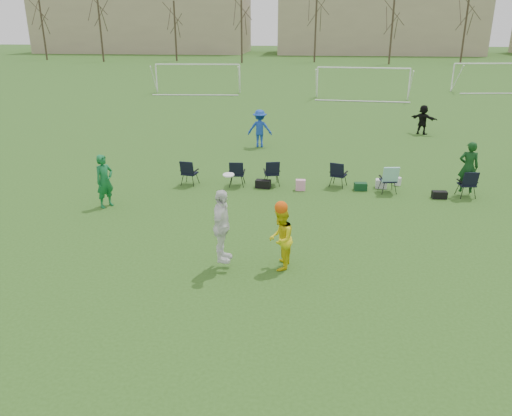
# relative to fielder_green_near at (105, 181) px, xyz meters

# --- Properties ---
(ground) EXTENTS (260.00, 260.00, 0.00)m
(ground) POSITION_rel_fielder_green_near_xyz_m (6.63, -5.13, -0.89)
(ground) COLOR #2C5119
(ground) RESTS_ON ground
(fielder_green_near) EXTENTS (0.70, 0.78, 1.78)m
(fielder_green_near) POSITION_rel_fielder_green_near_xyz_m (0.00, 0.00, 0.00)
(fielder_green_near) COLOR #126A32
(fielder_green_near) RESTS_ON ground
(fielder_blue) EXTENTS (1.21, 0.72, 1.83)m
(fielder_blue) POSITION_rel_fielder_green_near_xyz_m (4.18, 9.11, 0.03)
(fielder_blue) COLOR #173EAE
(fielder_blue) RESTS_ON ground
(fielder_black) EXTENTS (1.48, 1.26, 1.61)m
(fielder_black) POSITION_rel_fielder_green_near_xyz_m (12.76, 13.12, -0.09)
(fielder_black) COLOR black
(fielder_black) RESTS_ON ground
(center_contest) EXTENTS (2.01, 1.19, 2.51)m
(center_contest) POSITION_rel_fielder_green_near_xyz_m (5.32, -3.94, 0.12)
(center_contest) COLOR white
(center_contest) RESTS_ON ground
(sideline_setup) EXTENTS (10.74, 1.66, 1.96)m
(sideline_setup) POSITION_rel_fielder_green_near_xyz_m (7.94, 2.71, -0.33)
(sideline_setup) COLOR #0F3A15
(sideline_setup) RESTS_ON ground
(goal_left) EXTENTS (7.39, 0.76, 2.46)m
(goal_left) POSITION_rel_fielder_green_near_xyz_m (-3.37, 28.87, 1.03)
(goal_left) COLOR white
(goal_left) RESTS_ON ground
(goal_mid) EXTENTS (7.40, 0.63, 2.46)m
(goal_mid) POSITION_rel_fielder_green_near_xyz_m (10.63, 26.87, 1.03)
(goal_mid) COLOR white
(goal_mid) RESTS_ON ground
(goal_right) EXTENTS (7.35, 1.14, 2.46)m
(goal_right) POSITION_rel_fielder_green_near_xyz_m (22.63, 32.87, 1.03)
(goal_right) COLOR white
(goal_right) RESTS_ON ground
(tree_line) EXTENTS (110.28, 3.28, 11.40)m
(tree_line) POSITION_rel_fielder_green_near_xyz_m (6.86, 64.72, 4.20)
(tree_line) COLOR #382B21
(tree_line) RESTS_ON ground
(building_row) EXTENTS (126.00, 16.00, 13.00)m
(building_row) POSITION_rel_fielder_green_near_xyz_m (13.35, 90.87, 5.10)
(building_row) COLOR tan
(building_row) RESTS_ON ground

